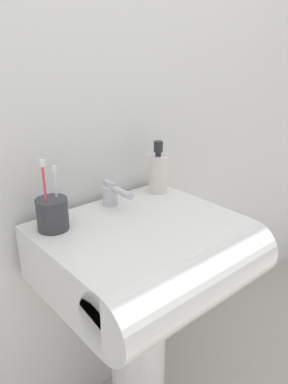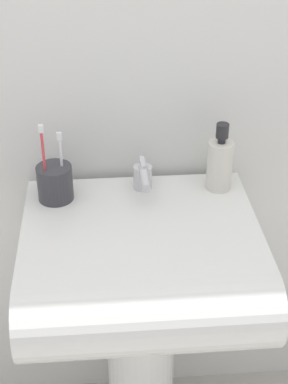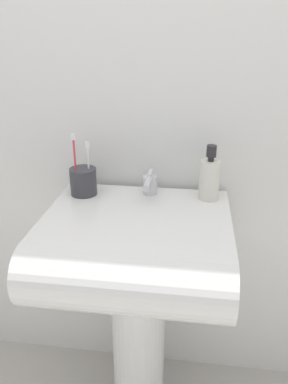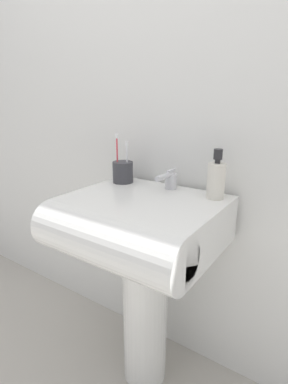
# 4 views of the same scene
# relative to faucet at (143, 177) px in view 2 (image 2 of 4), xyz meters

# --- Properties ---
(wall_back) EXTENTS (5.00, 0.05, 2.40)m
(wall_back) POSITION_rel_faucet_xyz_m (-0.02, 0.11, 0.31)
(wall_back) COLOR silver
(wall_back) RESTS_ON ground
(sink_pedestal) EXTENTS (0.19, 0.19, 0.67)m
(sink_pedestal) POSITION_rel_faucet_xyz_m (-0.02, -0.15, -0.55)
(sink_pedestal) COLOR white
(sink_pedestal) RESTS_ON ground
(sink_basin) EXTENTS (0.57, 0.52, 0.18)m
(sink_basin) POSITION_rel_faucet_xyz_m (-0.02, -0.21, -0.13)
(sink_basin) COLOR white
(sink_basin) RESTS_ON sink_pedestal
(faucet) EXTENTS (0.05, 0.14, 0.08)m
(faucet) POSITION_rel_faucet_xyz_m (0.00, 0.00, 0.00)
(faucet) COLOR silver
(faucet) RESTS_ON sink_basin
(toothbrush_cup) EXTENTS (0.09, 0.09, 0.21)m
(toothbrush_cup) POSITION_rel_faucet_xyz_m (-0.22, -0.02, 0.01)
(toothbrush_cup) COLOR #38383D
(toothbrush_cup) RESTS_ON sink_basin
(soap_bottle) EXTENTS (0.07, 0.07, 0.18)m
(soap_bottle) POSITION_rel_faucet_xyz_m (0.20, -0.00, 0.03)
(soap_bottle) COLOR silver
(soap_bottle) RESTS_ON sink_basin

